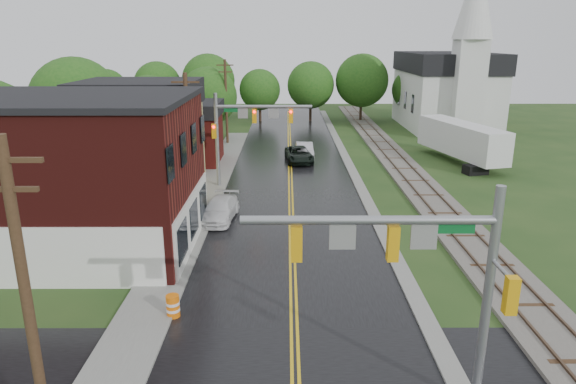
{
  "coord_description": "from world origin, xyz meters",
  "views": [
    {
      "loc": [
        -0.29,
        -11.5,
        11.07
      ],
      "look_at": [
        -0.23,
        13.77,
        3.5
      ],
      "focal_mm": 32.0,
      "sensor_mm": 36.0,
      "label": 1
    }
  ],
  "objects_px": {
    "tree_left_e": "(210,98)",
    "semi_trailer": "(461,139)",
    "sedan_silver": "(305,151)",
    "traffic_signal_near": "(418,261)",
    "construction_barrel": "(173,306)",
    "pickup_white": "(220,210)",
    "church": "(449,82)",
    "utility_pole_b": "(188,139)",
    "suv_dark": "(299,155)",
    "utility_pole_c": "(226,100)",
    "utility_pole_a": "(27,303)",
    "traffic_signal_far": "(245,123)",
    "tree_left_c": "(151,107)",
    "brick_building": "(59,174)",
    "tree_left_b": "(78,105)"
  },
  "relations": [
    {
      "from": "traffic_signal_far",
      "to": "semi_trailer",
      "type": "xyz_separation_m",
      "value": [
        19.23,
        7.97,
        -2.78
      ]
    },
    {
      "from": "tree_left_c",
      "to": "pickup_white",
      "type": "bearing_deg",
      "value": -65.7
    },
    {
      "from": "utility_pole_a",
      "to": "pickup_white",
      "type": "xyz_separation_m",
      "value": [
        2.25,
        19.3,
        -4.05
      ]
    },
    {
      "from": "utility_pole_a",
      "to": "utility_pole_b",
      "type": "distance_m",
      "value": 22.0
    },
    {
      "from": "church",
      "to": "traffic_signal_near",
      "type": "xyz_separation_m",
      "value": [
        -16.53,
        -51.74,
        -0.87
      ]
    },
    {
      "from": "suv_dark",
      "to": "construction_barrel",
      "type": "bearing_deg",
      "value": -107.35
    },
    {
      "from": "traffic_signal_near",
      "to": "sedan_silver",
      "type": "height_order",
      "value": "traffic_signal_near"
    },
    {
      "from": "tree_left_e",
      "to": "semi_trailer",
      "type": "height_order",
      "value": "tree_left_e"
    },
    {
      "from": "tree_left_e",
      "to": "semi_trailer",
      "type": "bearing_deg",
      "value": -23.95
    },
    {
      "from": "tree_left_c",
      "to": "construction_barrel",
      "type": "distance_m",
      "value": 33.91
    },
    {
      "from": "brick_building",
      "to": "tree_left_e",
      "type": "relative_size",
      "value": 1.75
    },
    {
      "from": "traffic_signal_far",
      "to": "suv_dark",
      "type": "height_order",
      "value": "traffic_signal_far"
    },
    {
      "from": "traffic_signal_near",
      "to": "utility_pole_a",
      "type": "relative_size",
      "value": 0.82
    },
    {
      "from": "tree_left_e",
      "to": "construction_barrel",
      "type": "bearing_deg",
      "value": -84.29
    },
    {
      "from": "pickup_white",
      "to": "construction_barrel",
      "type": "distance_m",
      "value": 11.9
    },
    {
      "from": "church",
      "to": "utility_pole_c",
      "type": "xyz_separation_m",
      "value": [
        -26.8,
        -9.74,
        -1.11
      ]
    },
    {
      "from": "sedan_silver",
      "to": "semi_trailer",
      "type": "height_order",
      "value": "semi_trailer"
    },
    {
      "from": "traffic_signal_near",
      "to": "construction_barrel",
      "type": "distance_m",
      "value": 11.01
    },
    {
      "from": "tree_left_c",
      "to": "utility_pole_a",
      "type": "bearing_deg",
      "value": -79.98
    },
    {
      "from": "church",
      "to": "sedan_silver",
      "type": "height_order",
      "value": "church"
    },
    {
      "from": "brick_building",
      "to": "construction_barrel",
      "type": "bearing_deg",
      "value": -45.41
    },
    {
      "from": "utility_pole_c",
      "to": "tree_left_b",
      "type": "distance_m",
      "value": 16.42
    },
    {
      "from": "tree_left_e",
      "to": "construction_barrel",
      "type": "relative_size",
      "value": 8.39
    },
    {
      "from": "semi_trailer",
      "to": "construction_barrel",
      "type": "relative_size",
      "value": 12.05
    },
    {
      "from": "church",
      "to": "traffic_signal_near",
      "type": "distance_m",
      "value": 54.32
    },
    {
      "from": "traffic_signal_far",
      "to": "construction_barrel",
      "type": "relative_size",
      "value": 7.55
    },
    {
      "from": "utility_pole_b",
      "to": "construction_barrel",
      "type": "distance_m",
      "value": 15.3
    },
    {
      "from": "construction_barrel",
      "to": "utility_pole_c",
      "type": "bearing_deg",
      "value": 92.82
    },
    {
      "from": "traffic_signal_far",
      "to": "semi_trailer",
      "type": "distance_m",
      "value": 21.0
    },
    {
      "from": "tree_left_e",
      "to": "construction_barrel",
      "type": "xyz_separation_m",
      "value": [
        3.85,
        -38.49,
        -4.33
      ]
    },
    {
      "from": "brick_building",
      "to": "suv_dark",
      "type": "distance_m",
      "value": 24.47
    },
    {
      "from": "tree_left_c",
      "to": "sedan_silver",
      "type": "xyz_separation_m",
      "value": [
        15.27,
        -3.0,
        -3.78
      ]
    },
    {
      "from": "traffic_signal_far",
      "to": "tree_left_b",
      "type": "xyz_separation_m",
      "value": [
        -14.38,
        4.9,
        0.74
      ]
    },
    {
      "from": "utility_pole_a",
      "to": "utility_pole_b",
      "type": "bearing_deg",
      "value": 90.0
    },
    {
      "from": "tree_left_c",
      "to": "tree_left_e",
      "type": "height_order",
      "value": "tree_left_e"
    },
    {
      "from": "brick_building",
      "to": "tree_left_e",
      "type": "height_order",
      "value": "brick_building"
    },
    {
      "from": "tree_left_e",
      "to": "suv_dark",
      "type": "bearing_deg",
      "value": -47.74
    },
    {
      "from": "construction_barrel",
      "to": "pickup_white",
      "type": "bearing_deg",
      "value": 87.82
    },
    {
      "from": "tree_left_b",
      "to": "pickup_white",
      "type": "distance_m",
      "value": 19.0
    },
    {
      "from": "tree_left_e",
      "to": "sedan_silver",
      "type": "xyz_separation_m",
      "value": [
        10.27,
        -9.0,
        -4.08
      ]
    },
    {
      "from": "church",
      "to": "semi_trailer",
      "type": "xyz_separation_m",
      "value": [
        -4.24,
        -18.77,
        -3.64
      ]
    },
    {
      "from": "pickup_white",
      "to": "construction_barrel",
      "type": "height_order",
      "value": "pickup_white"
    },
    {
      "from": "utility_pole_b",
      "to": "tree_left_b",
      "type": "xyz_separation_m",
      "value": [
        -11.05,
        9.9,
        1.0
      ]
    },
    {
      "from": "traffic_signal_far",
      "to": "tree_left_b",
      "type": "distance_m",
      "value": 15.21
    },
    {
      "from": "church",
      "to": "utility_pole_b",
      "type": "relative_size",
      "value": 2.22
    },
    {
      "from": "traffic_signal_near",
      "to": "utility_pole_c",
      "type": "bearing_deg",
      "value": 103.74
    },
    {
      "from": "utility_pole_a",
      "to": "traffic_signal_near",
      "type": "bearing_deg",
      "value": 11.02
    },
    {
      "from": "suv_dark",
      "to": "semi_trailer",
      "type": "relative_size",
      "value": 0.43
    },
    {
      "from": "tree_left_e",
      "to": "sedan_silver",
      "type": "distance_m",
      "value": 14.25
    },
    {
      "from": "traffic_signal_far",
      "to": "utility_pole_c",
      "type": "distance_m",
      "value": 17.33
    }
  ]
}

